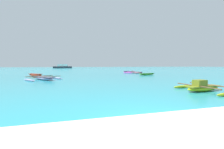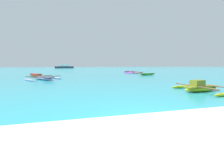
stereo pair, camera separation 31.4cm
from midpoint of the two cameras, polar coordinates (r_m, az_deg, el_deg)
name	(u,v)px [view 1 (the left image)]	position (r m, az deg, el deg)	size (l,w,h in m)	color
ground_plane	(173,129)	(4.46, 20.10, -19.01)	(240.00, 240.00, 0.00)	teal
moored_boat_0	(136,72)	(29.88, 9.00, 0.76)	(1.66, 2.97, 0.36)	#B16B7B
moored_boat_1	(44,78)	(18.79, -25.05, -1.25)	(4.22, 4.05, 0.43)	#918AB9
moored_boat_2	(147,74)	(25.76, 12.80, 0.19)	(3.31, 1.55, 0.31)	green
moored_boat_3	(35,75)	(25.11, -27.49, -0.12)	(2.38, 2.27, 0.39)	red
moored_boat_4	(129,72)	(32.38, 6.34, 1.00)	(3.55, 4.34, 0.43)	#E15AC1
moored_boat_5	(203,88)	(11.25, 30.58, -4.29)	(2.72, 3.45, 0.75)	#A4B41B
distant_ferry	(63,67)	(82.08, -18.39, 2.89)	(9.36, 2.06, 2.06)	#2D333D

